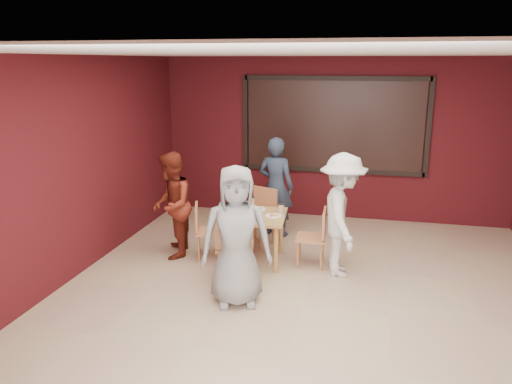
% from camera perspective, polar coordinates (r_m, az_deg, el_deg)
% --- Properties ---
extents(floor, '(7.00, 7.00, 0.00)m').
position_cam_1_polar(floor, '(5.90, 5.38, -12.81)').
color(floor, tan).
rests_on(floor, ground).
extents(window_blinds, '(3.00, 0.02, 1.50)m').
position_cam_1_polar(window_blinds, '(8.73, 8.84, 7.54)').
color(window_blinds, black).
extents(dining_table, '(0.94, 0.94, 0.83)m').
position_cam_1_polar(dining_table, '(6.85, -0.27, -3.23)').
color(dining_table, '#B48649').
rests_on(dining_table, floor).
extents(chair_front, '(0.54, 0.54, 0.95)m').
position_cam_1_polar(chair_front, '(6.22, -2.46, -5.86)').
color(chair_front, '#C2714B').
rests_on(chair_front, floor).
extents(chair_back, '(0.54, 0.54, 0.86)m').
position_cam_1_polar(chair_back, '(7.57, 0.57, -2.42)').
color(chair_back, '#C2714B').
rests_on(chair_back, floor).
extents(chair_left, '(0.48, 0.48, 0.79)m').
position_cam_1_polar(chair_left, '(7.08, -5.91, -4.07)').
color(chair_left, '#C2714B').
rests_on(chair_left, floor).
extents(chair_right, '(0.40, 0.40, 0.81)m').
position_cam_1_polar(chair_right, '(6.81, 6.86, -4.80)').
color(chair_right, '#C2714B').
rests_on(chair_right, floor).
extents(diner_front, '(0.92, 0.74, 1.63)m').
position_cam_1_polar(diner_front, '(5.63, -2.27, -5.09)').
color(diner_front, gray).
rests_on(diner_front, floor).
extents(diner_back, '(0.64, 0.49, 1.59)m').
position_cam_1_polar(diner_back, '(7.89, 2.29, 0.61)').
color(diner_back, '#29354A').
rests_on(diner_back, floor).
extents(diner_left, '(0.75, 0.86, 1.51)m').
position_cam_1_polar(diner_left, '(7.12, -9.65, -1.49)').
color(diner_left, maroon).
rests_on(diner_left, floor).
extents(diner_right, '(0.79, 1.14, 1.61)m').
position_cam_1_polar(diner_right, '(6.51, 9.82, -2.62)').
color(diner_right, silver).
rests_on(diner_right, floor).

